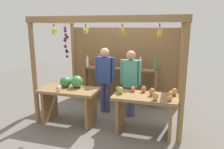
{
  "coord_description": "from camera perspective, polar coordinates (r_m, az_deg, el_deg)",
  "views": [
    {
      "loc": [
        1.29,
        -4.64,
        2.09
      ],
      "look_at": [
        0.0,
        -0.18,
        1.02
      ],
      "focal_mm": 34.08,
      "sensor_mm": 36.0,
      "label": 1
    }
  ],
  "objects": [
    {
      "name": "fruit_counter_left",
      "position": [
        4.74,
        -11.18,
        -5.24
      ],
      "size": [
        1.25,
        0.64,
        1.03
      ],
      "color": "olive",
      "rests_on": "ground"
    },
    {
      "name": "vendor_man",
      "position": [
        5.07,
        -1.91,
        -0.01
      ],
      "size": [
        0.48,
        0.21,
        1.59
      ],
      "rotation": [
        0.0,
        0.0,
        -0.06
      ],
      "color": "#3B4078",
      "rests_on": "ground"
    },
    {
      "name": "fruit_counter_right",
      "position": [
        4.26,
        8.89,
        -8.0
      ],
      "size": [
        1.25,
        0.64,
        0.92
      ],
      "color": "olive",
      "rests_on": "ground"
    },
    {
      "name": "bottle_shelf_unit",
      "position": [
        5.65,
        2.07,
        -0.24
      ],
      "size": [
        1.98,
        0.22,
        1.36
      ],
      "color": "olive",
      "rests_on": "ground"
    },
    {
      "name": "market_stall",
      "position": [
        5.27,
        1.75,
        4.67
      ],
      "size": [
        3.09,
        1.95,
        2.27
      ],
      "color": "olive",
      "rests_on": "ground"
    },
    {
      "name": "vendor_woman",
      "position": [
        4.84,
        4.99,
        -0.97
      ],
      "size": [
        0.48,
        0.21,
        1.55
      ],
      "rotation": [
        0.0,
        0.0,
        0.07
      ],
      "color": "#4C5874",
      "rests_on": "ground"
    },
    {
      "name": "ground_plane",
      "position": [
        5.25,
        0.57,
        -10.46
      ],
      "size": [
        12.0,
        12.0,
        0.0
      ],
      "primitive_type": "plane",
      "color": "slate",
      "rests_on": "ground"
    }
  ]
}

